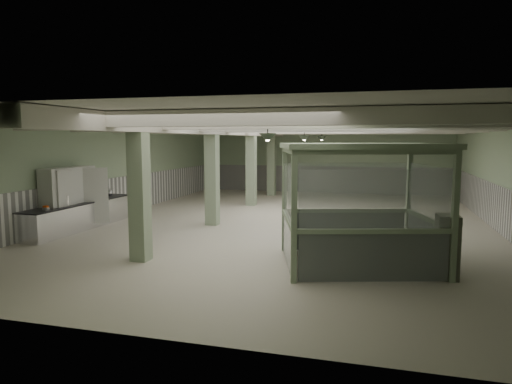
% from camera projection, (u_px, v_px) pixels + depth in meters
% --- Properties ---
extents(floor, '(20.00, 20.00, 0.00)m').
position_uv_depth(floor, '(287.00, 223.00, 16.49)').
color(floor, silver).
rests_on(floor, ground).
extents(ceiling, '(14.00, 20.00, 0.02)m').
position_uv_depth(ceiling, '(288.00, 123.00, 16.08)').
color(ceiling, silver).
rests_on(ceiling, wall_back).
extents(wall_back, '(14.00, 0.02, 3.60)m').
position_uv_depth(wall_back, '(323.00, 161.00, 25.86)').
color(wall_back, '#95AC8A').
rests_on(wall_back, floor).
extents(wall_front, '(14.00, 0.02, 3.60)m').
position_uv_depth(wall_front, '(153.00, 222.00, 6.70)').
color(wall_front, '#95AC8A').
rests_on(wall_front, floor).
extents(wall_left, '(0.02, 20.00, 3.60)m').
position_uv_depth(wall_left, '(115.00, 170.00, 18.13)').
color(wall_left, '#95AC8A').
rests_on(wall_left, floor).
extents(wall_right, '(0.02, 20.00, 3.60)m').
position_uv_depth(wall_right, '(504.00, 178.00, 14.44)').
color(wall_right, '#95AC8A').
rests_on(wall_right, floor).
extents(wainscot_left, '(0.05, 19.90, 1.50)m').
position_uv_depth(wainscot_left, '(116.00, 196.00, 18.24)').
color(wainscot_left, white).
rests_on(wainscot_left, floor).
extents(wainscot_right, '(0.05, 19.90, 1.50)m').
position_uv_depth(wainscot_right, '(502.00, 210.00, 14.56)').
color(wainscot_right, white).
rests_on(wainscot_right, floor).
extents(wainscot_back, '(13.90, 0.05, 1.50)m').
position_uv_depth(wainscot_back, '(322.00, 179.00, 25.96)').
color(wainscot_back, white).
rests_on(wainscot_back, floor).
extents(girder, '(0.45, 19.90, 0.40)m').
position_uv_depth(girder, '(221.00, 129.00, 16.76)').
color(girder, beige).
rests_on(girder, ceiling).
extents(beam_a, '(13.90, 0.35, 0.32)m').
position_uv_depth(beam_a, '(212.00, 118.00, 8.91)').
color(beam_a, beige).
rests_on(beam_a, ceiling).
extents(beam_b, '(13.90, 0.35, 0.32)m').
position_uv_depth(beam_b, '(248.00, 123.00, 11.31)').
color(beam_b, beige).
rests_on(beam_b, ceiling).
extents(beam_c, '(13.90, 0.35, 0.32)m').
position_uv_depth(beam_c, '(272.00, 126.00, 13.70)').
color(beam_c, beige).
rests_on(beam_c, ceiling).
extents(beam_d, '(13.90, 0.35, 0.32)m').
position_uv_depth(beam_d, '(288.00, 128.00, 16.10)').
color(beam_d, beige).
rests_on(beam_d, ceiling).
extents(beam_e, '(13.90, 0.35, 0.32)m').
position_uv_depth(beam_e, '(300.00, 129.00, 18.49)').
color(beam_e, beige).
rests_on(beam_e, ceiling).
extents(beam_f, '(13.90, 0.35, 0.32)m').
position_uv_depth(beam_f, '(310.00, 130.00, 20.89)').
color(beam_f, beige).
rests_on(beam_f, ceiling).
extents(beam_g, '(13.90, 0.35, 0.32)m').
position_uv_depth(beam_g, '(317.00, 131.00, 23.28)').
color(beam_g, beige).
rests_on(beam_g, ceiling).
extents(column_a, '(0.42, 0.42, 3.60)m').
position_uv_depth(column_a, '(139.00, 189.00, 11.19)').
color(column_a, '#91A585').
rests_on(column_a, floor).
extents(column_b, '(0.42, 0.42, 3.60)m').
position_uv_depth(column_b, '(212.00, 174.00, 15.98)').
color(column_b, '#91A585').
rests_on(column_b, floor).
extents(column_c, '(0.42, 0.42, 3.60)m').
position_uv_depth(column_c, '(251.00, 166.00, 20.77)').
color(column_c, '#91A585').
rests_on(column_c, floor).
extents(column_d, '(0.42, 0.42, 3.60)m').
position_uv_depth(column_d, '(272.00, 162.00, 24.60)').
color(column_d, '#91A585').
rests_on(column_d, floor).
extents(pendant_front, '(0.44, 0.44, 0.22)m').
position_uv_depth(pendant_front, '(268.00, 138.00, 11.22)').
color(pendant_front, '#364433').
rests_on(pendant_front, ceiling).
extents(pendant_mid, '(0.44, 0.44, 0.22)m').
position_uv_depth(pendant_mid, '(304.00, 138.00, 16.49)').
color(pendant_mid, '#364433').
rests_on(pendant_mid, ceiling).
extents(pendant_back, '(0.44, 0.44, 0.22)m').
position_uv_depth(pendant_back, '(322.00, 139.00, 21.28)').
color(pendant_back, '#364433').
rests_on(pendant_back, ceiling).
extents(prep_counter, '(0.86, 4.94, 0.91)m').
position_uv_depth(prep_counter, '(80.00, 215.00, 15.37)').
color(prep_counter, silver).
rests_on(prep_counter, floor).
extents(pitcher_near, '(0.17, 0.20, 0.25)m').
position_uv_depth(pitcher_near, '(74.00, 199.00, 15.14)').
color(pitcher_near, silver).
rests_on(pitcher_near, prep_counter).
extents(pitcher_far, '(0.26, 0.28, 0.28)m').
position_uv_depth(pitcher_far, '(110.00, 192.00, 17.01)').
color(pitcher_far, silver).
rests_on(pitcher_far, prep_counter).
extents(veg_colander, '(0.53, 0.53, 0.21)m').
position_uv_depth(veg_colander, '(80.00, 199.00, 15.44)').
color(veg_colander, '#3A3A3E').
rests_on(veg_colander, prep_counter).
extents(orange_bowl, '(0.23, 0.23, 0.08)m').
position_uv_depth(orange_bowl, '(46.00, 209.00, 13.63)').
color(orange_bowl, '#B2B2B7').
rests_on(orange_bowl, prep_counter).
extents(walkin_cooler, '(1.04, 2.20, 2.01)m').
position_uv_depth(walkin_cooler, '(70.00, 201.00, 14.98)').
color(walkin_cooler, silver).
rests_on(walkin_cooler, floor).
extents(guard_booth, '(4.30, 3.92, 2.91)m').
position_uv_depth(guard_booth, '(359.00, 185.00, 10.79)').
color(guard_booth, '#8EA383').
rests_on(guard_booth, floor).
extents(filing_cabinet, '(0.47, 0.66, 1.39)m').
position_uv_depth(filing_cabinet, '(447.00, 247.00, 9.88)').
color(filing_cabinet, '#5D6151').
rests_on(filing_cabinet, floor).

